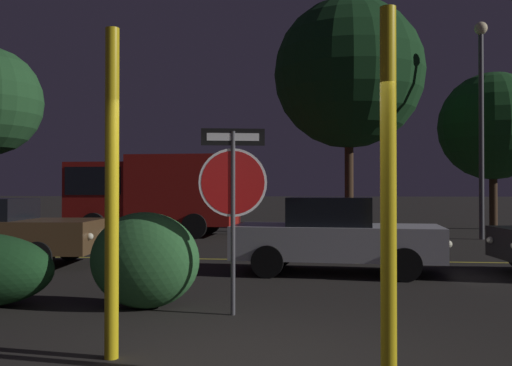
{
  "coord_description": "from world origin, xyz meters",
  "views": [
    {
      "loc": [
        0.6,
        -5.1,
        1.62
      ],
      "look_at": [
        -0.33,
        3.83,
        1.73
      ],
      "focal_mm": 40.0,
      "sensor_mm": 36.0,
      "label": 1
    }
  ],
  "objects_px": {
    "passing_car_2": "(335,236)",
    "delivery_truck": "(151,191)",
    "yellow_pole_right": "(388,197)",
    "stop_sign": "(233,184)",
    "yellow_pole_left": "(112,193)",
    "street_lamp": "(481,103)",
    "hedge_bush_1": "(145,260)",
    "tree_1": "(349,74)",
    "tree_0": "(493,126)"
  },
  "relations": [
    {
      "from": "stop_sign",
      "to": "yellow_pole_left",
      "type": "distance_m",
      "value": 2.19
    },
    {
      "from": "passing_car_2",
      "to": "tree_1",
      "type": "height_order",
      "value": "tree_1"
    },
    {
      "from": "passing_car_2",
      "to": "hedge_bush_1",
      "type": "bearing_deg",
      "value": -32.93
    },
    {
      "from": "stop_sign",
      "to": "yellow_pole_left",
      "type": "relative_size",
      "value": 0.76
    },
    {
      "from": "hedge_bush_1",
      "to": "delivery_truck",
      "type": "relative_size",
      "value": 0.26
    },
    {
      "from": "hedge_bush_1",
      "to": "tree_1",
      "type": "xyz_separation_m",
      "value": [
        3.57,
        13.61,
        5.24
      ]
    },
    {
      "from": "stop_sign",
      "to": "hedge_bush_1",
      "type": "bearing_deg",
      "value": 156.66
    },
    {
      "from": "yellow_pole_left",
      "to": "passing_car_2",
      "type": "height_order",
      "value": "yellow_pole_left"
    },
    {
      "from": "stop_sign",
      "to": "hedge_bush_1",
      "type": "distance_m",
      "value": 1.66
    },
    {
      "from": "yellow_pole_right",
      "to": "street_lamp",
      "type": "bearing_deg",
      "value": 71.62
    },
    {
      "from": "hedge_bush_1",
      "to": "tree_1",
      "type": "bearing_deg",
      "value": 75.29
    },
    {
      "from": "delivery_truck",
      "to": "tree_1",
      "type": "xyz_separation_m",
      "value": [
        7.02,
        1.62,
        4.32
      ]
    },
    {
      "from": "stop_sign",
      "to": "hedge_bush_1",
      "type": "relative_size",
      "value": 1.6
    },
    {
      "from": "delivery_truck",
      "to": "street_lamp",
      "type": "xyz_separation_m",
      "value": [
        11.18,
        -0.34,
        2.86
      ]
    },
    {
      "from": "hedge_bush_1",
      "to": "yellow_pole_right",
      "type": "bearing_deg",
      "value": -44.48
    },
    {
      "from": "yellow_pole_left",
      "to": "passing_car_2",
      "type": "relative_size",
      "value": 0.77
    },
    {
      "from": "passing_car_2",
      "to": "tree_1",
      "type": "bearing_deg",
      "value": 179.39
    },
    {
      "from": "tree_1",
      "to": "delivery_truck",
      "type": "bearing_deg",
      "value": -167.01
    },
    {
      "from": "street_lamp",
      "to": "yellow_pole_right",
      "type": "bearing_deg",
      "value": -108.38
    },
    {
      "from": "yellow_pole_left",
      "to": "hedge_bush_1",
      "type": "relative_size",
      "value": 2.11
    },
    {
      "from": "stop_sign",
      "to": "yellow_pole_left",
      "type": "bearing_deg",
      "value": -124.69
    },
    {
      "from": "delivery_truck",
      "to": "street_lamp",
      "type": "height_order",
      "value": "street_lamp"
    },
    {
      "from": "stop_sign",
      "to": "street_lamp",
      "type": "xyz_separation_m",
      "value": [
        6.47,
        11.93,
        2.75
      ]
    },
    {
      "from": "stop_sign",
      "to": "delivery_truck",
      "type": "relative_size",
      "value": 0.41
    },
    {
      "from": "yellow_pole_left",
      "to": "street_lamp",
      "type": "bearing_deg",
      "value": 62.13
    },
    {
      "from": "passing_car_2",
      "to": "delivery_truck",
      "type": "relative_size",
      "value": 0.71
    },
    {
      "from": "yellow_pole_left",
      "to": "delivery_truck",
      "type": "distance_m",
      "value": 14.77
    },
    {
      "from": "passing_car_2",
      "to": "delivery_truck",
      "type": "xyz_separation_m",
      "value": [
        -6.15,
        8.42,
        0.85
      ]
    },
    {
      "from": "hedge_bush_1",
      "to": "passing_car_2",
      "type": "bearing_deg",
      "value": 52.77
    },
    {
      "from": "stop_sign",
      "to": "delivery_truck",
      "type": "distance_m",
      "value": 13.14
    },
    {
      "from": "passing_car_2",
      "to": "tree_0",
      "type": "bearing_deg",
      "value": 156.53
    },
    {
      "from": "delivery_truck",
      "to": "tree_0",
      "type": "relative_size",
      "value": 0.91
    },
    {
      "from": "delivery_truck",
      "to": "tree_0",
      "type": "xyz_separation_m",
      "value": [
        13.07,
        4.7,
        2.65
      ]
    },
    {
      "from": "yellow_pole_left",
      "to": "yellow_pole_right",
      "type": "height_order",
      "value": "yellow_pole_left"
    },
    {
      "from": "tree_1",
      "to": "passing_car_2",
      "type": "bearing_deg",
      "value": -94.92
    },
    {
      "from": "yellow_pole_left",
      "to": "hedge_bush_1",
      "type": "bearing_deg",
      "value": 99.18
    },
    {
      "from": "delivery_truck",
      "to": "street_lamp",
      "type": "bearing_deg",
      "value": -90.16
    },
    {
      "from": "yellow_pole_right",
      "to": "stop_sign",
      "type": "bearing_deg",
      "value": 122.69
    },
    {
      "from": "yellow_pole_right",
      "to": "passing_car_2",
      "type": "height_order",
      "value": "yellow_pole_right"
    },
    {
      "from": "yellow_pole_left",
      "to": "yellow_pole_right",
      "type": "xyz_separation_m",
      "value": [
        2.55,
        -0.58,
        -0.03
      ]
    },
    {
      "from": "tree_0",
      "to": "yellow_pole_left",
      "type": "bearing_deg",
      "value": -116.0
    },
    {
      "from": "stop_sign",
      "to": "street_lamp",
      "type": "distance_m",
      "value": 13.85
    },
    {
      "from": "yellow_pole_left",
      "to": "street_lamp",
      "type": "xyz_separation_m",
      "value": [
        7.36,
        13.93,
        2.85
      ]
    },
    {
      "from": "street_lamp",
      "to": "tree_0",
      "type": "xyz_separation_m",
      "value": [
        1.89,
        5.05,
        -0.22
      ]
    },
    {
      "from": "yellow_pole_left",
      "to": "yellow_pole_right",
      "type": "relative_size",
      "value": 1.02
    },
    {
      "from": "hedge_bush_1",
      "to": "delivery_truck",
      "type": "bearing_deg",
      "value": 106.03
    },
    {
      "from": "stop_sign",
      "to": "tree_1",
      "type": "relative_size",
      "value": 0.28
    },
    {
      "from": "tree_1",
      "to": "yellow_pole_right",
      "type": "bearing_deg",
      "value": -92.29
    },
    {
      "from": "hedge_bush_1",
      "to": "stop_sign",
      "type": "bearing_deg",
      "value": -12.64
    },
    {
      "from": "delivery_truck",
      "to": "tree_1",
      "type": "distance_m",
      "value": 8.4
    }
  ]
}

